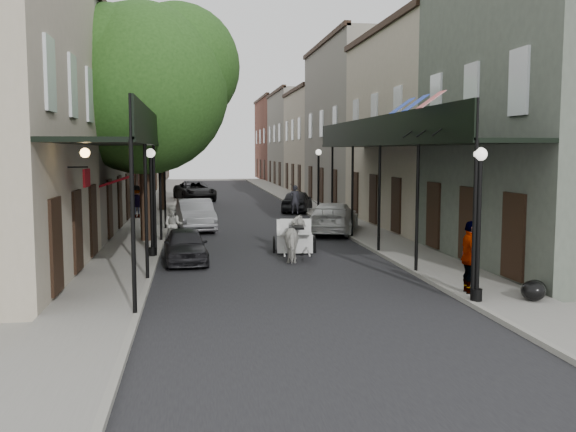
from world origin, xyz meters
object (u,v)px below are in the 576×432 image
object	(u,v)px
tree_far	(167,117)
lamppost_left	(152,200)
lamppost_right_near	(478,222)
car_left_near	(185,245)
horse	(296,239)
pedestrian_sidewalk_left	(136,202)
car_left_far	(195,191)
car_right_near	(333,218)
pedestrian_sidewalk_right	(470,257)
car_right_far	(297,201)
carriage	(294,224)
car_left_mid	(195,215)
pedestrian_walking	(173,225)
tree_near	(153,82)
lamppost_right_far	(318,182)

from	to	relation	value
tree_far	lamppost_left	distance (m)	18.57
lamppost_right_near	car_left_near	bearing A→B (deg)	134.95
horse	pedestrian_sidewalk_left	distance (m)	15.63
lamppost_right_near	car_left_far	distance (m)	34.77
lamppost_left	car_right_near	bearing A→B (deg)	37.35
pedestrian_sidewalk_right	car_right_far	distance (m)	23.36
horse	car_right_near	size ratio (longest dim) A/B	0.37
carriage	car_left_mid	distance (m)	7.69
pedestrian_walking	carriage	bearing A→B (deg)	-15.63
tree_far	pedestrian_sidewalk_right	bearing A→B (deg)	-71.36
pedestrian_sidewalk_left	car_left_near	distance (m)	14.29
carriage	pedestrian_walking	bearing A→B (deg)	159.49
horse	car_right_far	bearing A→B (deg)	-92.41
tree_far	car_right_far	world-z (taller)	tree_far
carriage	pedestrian_sidewalk_right	world-z (taller)	carriage
horse	car_left_mid	distance (m)	9.72
car_right_far	tree_near	bearing A→B (deg)	73.47
car_left_near	car_left_mid	xyz separation A→B (m)	(0.36, 8.92, 0.14)
lamppost_right_near	lamppost_right_far	xyz separation A→B (m)	(0.00, 20.00, 0.00)
car_left_far	tree_near	bearing A→B (deg)	-106.41
lamppost_right_near	car_left_far	size ratio (longest dim) A/B	0.70
car_left_far	car_right_near	xyz separation A→B (m)	(6.20, -20.22, -0.03)
lamppost_right_near	pedestrian_sidewalk_left	size ratio (longest dim) A/B	2.11
lamppost_right_far	pedestrian_sidewalk_right	distance (m)	19.18
tree_near	lamppost_right_far	xyz separation A→B (m)	(8.30, 7.82, -4.44)
tree_far	lamppost_right_far	xyz separation A→B (m)	(8.35, -6.18, -3.79)
lamppost_right_far	pedestrian_sidewalk_left	bearing A→B (deg)	173.78
tree_far	car_right_far	xyz separation A→B (m)	(7.85, -1.98, -5.15)
tree_far	lamppost_right_far	bearing A→B (deg)	-36.51
lamppost_right_far	carriage	distance (m)	11.23
pedestrian_walking	car_right_near	world-z (taller)	pedestrian_walking
car_left_mid	lamppost_right_far	bearing A→B (deg)	24.96
pedestrian_walking	car_left_mid	world-z (taller)	pedestrian_walking
lamppost_left	car_right_near	distance (m)	9.78
pedestrian_sidewalk_right	car_right_near	bearing A→B (deg)	11.54
lamppost_left	car_left_near	world-z (taller)	lamppost_left
lamppost_left	car_left_mid	size ratio (longest dim) A/B	0.84
tree_far	lamppost_right_near	world-z (taller)	tree_far
pedestrian_walking	car_left_far	xyz separation A→B (m)	(0.90, 22.50, -0.04)
lamppost_left	carriage	xyz separation A→B (m)	(5.16, 1.24, -1.06)
pedestrian_sidewalk_right	car_left_near	xyz separation A→B (m)	(-7.26, 6.22, -0.46)
tree_near	car_right_near	distance (m)	9.85
pedestrian_walking	car_left_far	size ratio (longest dim) A/B	0.29
lamppost_right_near	lamppost_left	bearing A→B (deg)	135.71
lamppost_right_far	pedestrian_sidewalk_right	bearing A→B (deg)	-89.40
car_left_near	car_left_far	size ratio (longest dim) A/B	0.66
car_left_mid	car_left_far	world-z (taller)	car_left_far
carriage	car_left_mid	world-z (taller)	carriage
lamppost_left	lamppost_right_near	bearing A→B (deg)	-44.29
lamppost_right_near	pedestrian_walking	world-z (taller)	lamppost_right_near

